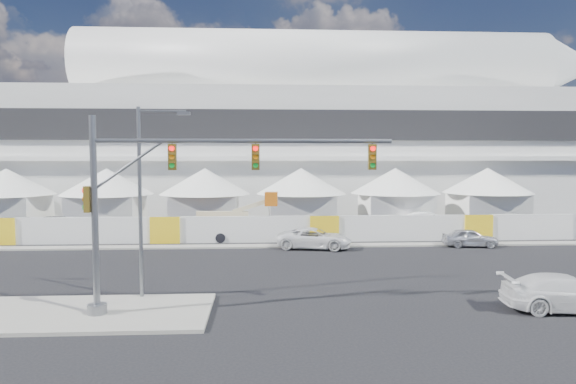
{
  "coord_description": "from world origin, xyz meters",
  "views": [
    {
      "loc": [
        1.07,
        -24.11,
        6.53
      ],
      "look_at": [
        2.98,
        10.0,
        4.14
      ],
      "focal_mm": 32.0,
      "sensor_mm": 36.0,
      "label": 1
    }
  ],
  "objects": [
    {
      "name": "hoarding_fence",
      "position": [
        6.0,
        14.5,
        1.0
      ],
      "size": [
        70.0,
        0.25,
        2.0
      ],
      "primitive_type": "cube",
      "color": "silver",
      "rests_on": "ground"
    },
    {
      "name": "ground",
      "position": [
        0.0,
        0.0,
        0.0
      ],
      "size": [
        160.0,
        160.0,
        0.0
      ],
      "primitive_type": "plane",
      "color": "black",
      "rests_on": "ground"
    },
    {
      "name": "traffic_mast",
      "position": [
        -2.97,
        -3.33,
        4.67
      ],
      "size": [
        12.37,
        0.78,
        7.99
      ],
      "color": "slate",
      "rests_on": "median_island"
    },
    {
      "name": "lot_car_b",
      "position": [
        21.39,
        17.96,
        0.75
      ],
      "size": [
        3.56,
        4.7,
        1.49
      ],
      "primitive_type": "imported",
      "rotation": [
        0.0,
        0.0,
        2.04
      ],
      "color": "black",
      "rests_on": "ground"
    },
    {
      "name": "pickup_near",
      "position": [
        13.99,
        -3.51,
        0.76
      ],
      "size": [
        2.7,
        5.45,
        1.52
      ],
      "primitive_type": "imported",
      "rotation": [
        0.0,
        0.0,
        1.46
      ],
      "color": "silver",
      "rests_on": "ground"
    },
    {
      "name": "stadium",
      "position": [
        8.71,
        41.5,
        9.45
      ],
      "size": [
        80.0,
        24.8,
        21.98
      ],
      "color": "silver",
      "rests_on": "ground"
    },
    {
      "name": "tent_row",
      "position": [
        0.5,
        24.0,
        3.15
      ],
      "size": [
        53.4,
        8.4,
        5.4
      ],
      "color": "white",
      "rests_on": "ground"
    },
    {
      "name": "sedan_silver",
      "position": [
        16.23,
        11.74,
        0.66
      ],
      "size": [
        1.93,
        3.99,
        1.31
      ],
      "primitive_type": "imported",
      "rotation": [
        0.0,
        0.0,
        1.47
      ],
      "color": "silver",
      "rests_on": "ground"
    },
    {
      "name": "streetlight_median",
      "position": [
        -4.07,
        -0.8,
        5.07
      ],
      "size": [
        2.37,
        0.24,
        8.57
      ],
      "color": "slate",
      "rests_on": "median_island"
    },
    {
      "name": "far_curb",
      "position": [
        20.0,
        12.5,
        0.06
      ],
      "size": [
        80.0,
        1.2,
        0.12
      ],
      "primitive_type": "cube",
      "color": "gray",
      "rests_on": "ground"
    },
    {
      "name": "lot_car_a",
      "position": [
        15.9,
        19.99,
        0.8
      ],
      "size": [
        3.09,
        5.14,
        1.6
      ],
      "primitive_type": "imported",
      "rotation": [
        0.0,
        0.0,
        1.26
      ],
      "color": "white",
      "rests_on": "ground"
    },
    {
      "name": "lot_car_c",
      "position": [
        -15.15,
        18.48,
        0.81
      ],
      "size": [
        3.78,
        6.01,
        1.62
      ],
      "primitive_type": "imported",
      "rotation": [
        0.0,
        0.0,
        1.86
      ],
      "color": "silver",
      "rests_on": "ground"
    },
    {
      "name": "median_island",
      "position": [
        -6.0,
        -3.0,
        0.07
      ],
      "size": [
        10.0,
        5.0,
        0.15
      ],
      "primitive_type": "cube",
      "color": "gray",
      "rests_on": "ground"
    },
    {
      "name": "boom_lift",
      "position": [
        -2.33,
        15.52,
        1.02
      ],
      "size": [
        7.51,
        2.01,
        3.78
      ],
      "rotation": [
        0.0,
        0.0,
        -0.09
      ],
      "color": "#BA5911",
      "rests_on": "ground"
    },
    {
      "name": "pickup_curb",
      "position": [
        4.94,
        11.66,
        0.73
      ],
      "size": [
        3.47,
        5.62,
        1.45
      ],
      "primitive_type": "imported",
      "rotation": [
        0.0,
        0.0,
        1.36
      ],
      "color": "white",
      "rests_on": "ground"
    }
  ]
}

